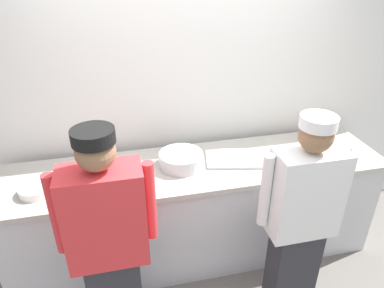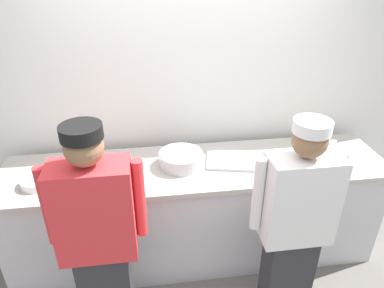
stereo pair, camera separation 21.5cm
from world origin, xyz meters
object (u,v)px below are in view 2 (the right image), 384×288
(plate_stack_front, at_px, (37,182))
(squeeze_bottle_primary, at_px, (317,143))
(sheet_tray, at_px, (240,161))
(deli_cup, at_px, (121,164))
(chef_near_left, at_px, (99,239))
(ramekin_green_sauce, at_px, (112,183))
(ramekin_red_sauce, at_px, (334,159))
(chef_center, at_px, (295,225))
(ramekin_yellow_sauce, at_px, (330,142))
(ramekin_orange_sauce, at_px, (74,180))
(mixing_bowl_steel, at_px, (181,159))

(plate_stack_front, bearing_deg, squeeze_bottle_primary, 3.99)
(sheet_tray, height_order, deli_cup, deli_cup)
(deli_cup, bearing_deg, squeeze_bottle_primary, 0.71)
(chef_near_left, relative_size, deli_cup, 16.83)
(ramekin_green_sauce, xyz_separation_m, deli_cup, (0.06, 0.22, 0.03))
(plate_stack_front, relative_size, sheet_tray, 0.43)
(ramekin_red_sauce, distance_m, deli_cup, 1.72)
(chef_near_left, height_order, deli_cup, chef_near_left)
(chef_near_left, xyz_separation_m, ramekin_green_sauce, (0.06, 0.50, 0.07))
(chef_near_left, xyz_separation_m, ramekin_red_sauce, (1.83, 0.61, 0.07))
(plate_stack_front, height_order, ramekin_red_sauce, plate_stack_front)
(ramekin_green_sauce, bearing_deg, ramekin_red_sauce, 3.52)
(chef_center, bearing_deg, ramekin_yellow_sauce, 52.64)
(plate_stack_front, relative_size, deli_cup, 2.31)
(chef_near_left, xyz_separation_m, deli_cup, (0.12, 0.71, 0.09))
(sheet_tray, xyz_separation_m, ramekin_yellow_sauce, (0.87, 0.19, 0.01))
(ramekin_green_sauce, xyz_separation_m, ramekin_orange_sauce, (-0.28, 0.08, -0.00))
(plate_stack_front, relative_size, ramekin_red_sauce, 2.08)
(mixing_bowl_steel, bearing_deg, squeeze_bottle_primary, 1.36)
(ramekin_red_sauce, height_order, deli_cup, deli_cup)
(chef_center, bearing_deg, ramekin_red_sauce, 47.43)
(ramekin_orange_sauce, bearing_deg, ramekin_yellow_sauce, 7.88)
(deli_cup, bearing_deg, ramekin_orange_sauce, -157.91)
(ramekin_green_sauce, relative_size, ramekin_orange_sauce, 1.14)
(chef_center, distance_m, ramekin_yellow_sauce, 1.13)
(plate_stack_front, relative_size, ramekin_green_sauce, 2.14)
(plate_stack_front, distance_m, ramekin_red_sauce, 2.31)
(squeeze_bottle_primary, relative_size, ramekin_red_sauce, 1.87)
(ramekin_red_sauce, xyz_separation_m, ramekin_yellow_sauce, (0.11, 0.27, 0.00))
(ramekin_orange_sauce, bearing_deg, plate_stack_front, 179.32)
(sheet_tray, relative_size, squeeze_bottle_primary, 2.59)
(chef_center, height_order, deli_cup, chef_center)
(mixing_bowl_steel, relative_size, ramekin_orange_sauce, 3.71)
(ramekin_yellow_sauce, bearing_deg, chef_near_left, -155.68)
(mixing_bowl_steel, distance_m, ramekin_yellow_sauce, 1.36)
(plate_stack_front, distance_m, squeeze_bottle_primary, 2.23)
(squeeze_bottle_primary, bearing_deg, sheet_tray, -176.15)
(chef_center, height_order, squeeze_bottle_primary, chef_center)
(deli_cup, bearing_deg, chef_center, -32.72)
(plate_stack_front, height_order, ramekin_orange_sauce, plate_stack_front)
(plate_stack_front, xyz_separation_m, squeeze_bottle_primary, (2.22, 0.15, 0.07))
(plate_stack_front, bearing_deg, ramekin_red_sauce, 0.68)
(ramekin_orange_sauce, height_order, deli_cup, deli_cup)
(ramekin_yellow_sauce, bearing_deg, sheet_tray, -167.98)
(chef_center, relative_size, ramekin_green_sauce, 15.19)
(mixing_bowl_steel, height_order, sheet_tray, mixing_bowl_steel)
(plate_stack_front, xyz_separation_m, sheet_tray, (1.55, 0.11, -0.02))
(ramekin_green_sauce, bearing_deg, chef_center, -23.35)
(squeeze_bottle_primary, bearing_deg, ramekin_orange_sauce, -175.39)
(ramekin_orange_sauce, distance_m, ramekin_red_sauce, 2.05)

